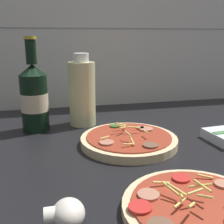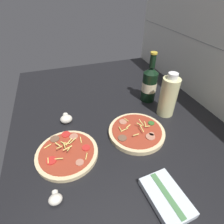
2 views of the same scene
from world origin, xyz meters
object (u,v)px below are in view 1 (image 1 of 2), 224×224
mushroom_right (67,213)px  beer_bottle (34,97)px  pizza_near (198,209)px  pizza_far (129,140)px  oil_bottle (82,93)px

mushroom_right → beer_bottle: bearing=96.6°
pizza_near → beer_bottle: bearing=117.8°
pizza_near → pizza_far: 28.32cm
pizza_far → oil_bottle: bearing=114.5°
beer_bottle → pizza_near: bearing=-62.2°
beer_bottle → oil_bottle: 13.33cm
pizza_near → pizza_far: size_ratio=0.97×
pizza_far → oil_bottle: oil_bottle is taller
pizza_near → oil_bottle: size_ratio=1.09×
pizza_near → beer_bottle: 50.99cm
beer_bottle → mushroom_right: 43.44cm
mushroom_right → pizza_far: bearing=57.6°
pizza_far → pizza_near: bearing=-86.2°
beer_bottle → oil_bottle: (13.13, 2.29, 0.11)cm
oil_bottle → mushroom_right: (-8.23, -44.81, -7.55)cm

